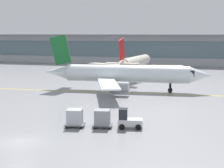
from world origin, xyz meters
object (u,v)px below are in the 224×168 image
gate_airplane_1 (135,62)px  cargo_dolly_trailing (75,117)px  cargo_dolly_lead (102,118)px  baggage_tug (128,120)px  taxiing_regional_jet (125,74)px

gate_airplane_1 → cargo_dolly_trailing: (4.87, -54.55, -1.63)m
cargo_dolly_lead → cargo_dolly_trailing: (-2.92, -0.56, 0.00)m
cargo_dolly_trailing → baggage_tug: bearing=-0.0°
baggage_tug → cargo_dolly_trailing: (-5.62, -1.08, 0.16)m
baggage_tug → cargo_dolly_trailing: baggage_tug is taller
baggage_tug → taxiing_regional_jet: bearing=93.4°
taxiing_regional_jet → baggage_tug: taxiing_regional_jet is taller
gate_airplane_1 → taxiing_regional_jet: taxiing_regional_jet is taller
taxiing_regional_jet → cargo_dolly_lead: bearing=-86.1°
cargo_dolly_lead → cargo_dolly_trailing: 2.97m
gate_airplane_1 → cargo_dolly_trailing: bearing=-170.0°
baggage_tug → cargo_dolly_lead: 2.75m
taxiing_regional_jet → cargo_dolly_lead: taxiing_regional_jet is taller
gate_airplane_1 → taxiing_regional_jet: size_ratio=0.91×
baggage_tug → cargo_dolly_lead: baggage_tug is taller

